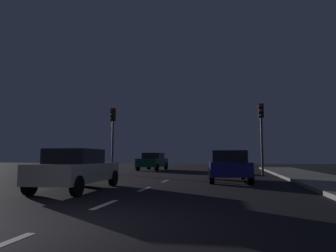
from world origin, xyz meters
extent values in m
plane|color=black|center=(0.00, 7.00, 0.00)|extent=(80.00, 80.00, 0.00)
cube|color=silver|center=(0.00, 2.60, 0.00)|extent=(0.16, 1.60, 0.01)
cube|color=silver|center=(0.00, 6.40, 0.00)|extent=(0.16, 1.60, 0.01)
cube|color=silver|center=(0.00, 10.20, 0.00)|extent=(0.16, 1.60, 0.01)
cylinder|color=#4C4C51|center=(-4.84, 15.47, 2.29)|extent=(0.14, 0.14, 4.59)
cube|color=#382D0C|center=(-4.84, 15.47, 4.14)|extent=(0.32, 0.24, 0.90)
sphere|color=red|center=(-4.84, 15.31, 4.44)|extent=(0.20, 0.20, 0.20)
sphere|color=#3F2D0C|center=(-4.84, 15.31, 4.14)|extent=(0.20, 0.20, 0.20)
sphere|color=#0C3319|center=(-4.84, 15.31, 3.84)|extent=(0.20, 0.20, 0.20)
cylinder|color=#2D2D30|center=(5.18, 15.47, 2.29)|extent=(0.14, 0.14, 4.58)
cube|color=black|center=(5.18, 15.47, 4.13)|extent=(0.32, 0.24, 0.90)
sphere|color=red|center=(5.18, 15.31, 4.43)|extent=(0.20, 0.20, 0.20)
sphere|color=#3F2D0C|center=(5.18, 15.31, 4.13)|extent=(0.20, 0.20, 0.20)
sphere|color=#0C3319|center=(5.18, 15.31, 3.83)|extent=(0.20, 0.20, 0.20)
cube|color=navy|center=(3.08, 10.56, 0.64)|extent=(2.12, 4.24, 0.63)
cube|color=black|center=(3.10, 10.36, 1.23)|extent=(1.73, 1.97, 0.55)
cylinder|color=black|center=(2.13, 12.00, 0.32)|extent=(0.27, 0.65, 0.64)
cylinder|color=black|center=(3.81, 12.13, 0.32)|extent=(0.27, 0.65, 0.64)
cylinder|color=black|center=(2.36, 9.00, 0.32)|extent=(0.27, 0.65, 0.64)
cylinder|color=black|center=(4.04, 9.12, 0.32)|extent=(0.27, 0.65, 0.64)
cube|color=beige|center=(-2.35, 5.63, 0.65)|extent=(1.90, 4.61, 0.65)
cube|color=black|center=(-2.34, 5.40, 1.23)|extent=(1.58, 2.11, 0.52)
cylinder|color=black|center=(-3.21, 7.31, 0.32)|extent=(0.25, 0.65, 0.64)
cylinder|color=black|center=(-1.63, 7.38, 0.32)|extent=(0.25, 0.65, 0.64)
cylinder|color=black|center=(-3.07, 3.87, 0.32)|extent=(0.25, 0.65, 0.64)
cylinder|color=black|center=(-1.48, 3.94, 0.32)|extent=(0.25, 0.65, 0.64)
cube|color=#0F4C2D|center=(-3.49, 21.61, 0.67)|extent=(2.01, 4.11, 0.70)
cube|color=black|center=(-3.48, 21.81, 1.27)|extent=(1.66, 1.90, 0.50)
cylinder|color=black|center=(-2.76, 20.10, 0.32)|extent=(0.26, 0.65, 0.64)
cylinder|color=black|center=(-4.41, 20.20, 0.32)|extent=(0.26, 0.65, 0.64)
cylinder|color=black|center=(-2.58, 23.01, 0.32)|extent=(0.26, 0.65, 0.64)
cylinder|color=black|center=(-4.23, 23.11, 0.32)|extent=(0.26, 0.65, 0.64)
camera|label=1|loc=(3.14, -5.00, 1.23)|focal=33.18mm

